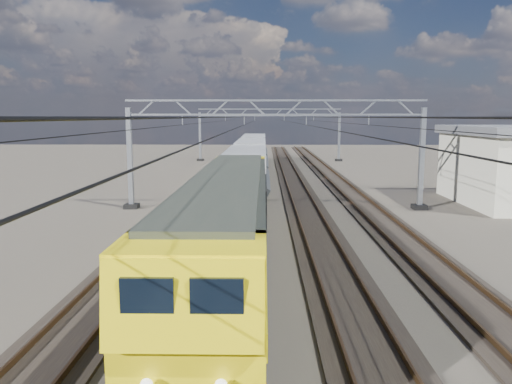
{
  "coord_description": "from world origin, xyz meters",
  "views": [
    {
      "loc": [
        -0.71,
        -28.41,
        6.01
      ],
      "look_at": [
        -1.11,
        -4.51,
        2.4
      ],
      "focal_mm": 35.0,
      "sensor_mm": 36.0,
      "label": 1
    }
  ],
  "objects_px": {
    "catenary_gantry_mid": "(275,150)",
    "locomotive": "(228,220)",
    "hopper_wagon_third": "(254,147)",
    "catenary_gantry_far": "(269,132)",
    "hopper_wagon_lead": "(246,170)",
    "hopper_wagon_mid": "(251,155)"
  },
  "relations": [
    {
      "from": "catenary_gantry_mid",
      "to": "locomotive",
      "type": "distance_m",
      "value": 15.02
    },
    {
      "from": "catenary_gantry_mid",
      "to": "hopper_wagon_third",
      "type": "distance_m",
      "value": 31.4
    },
    {
      "from": "catenary_gantry_far",
      "to": "locomotive",
      "type": "xyz_separation_m",
      "value": [
        -2.0,
        -50.8,
        -1.58
      ]
    },
    {
      "from": "locomotive",
      "to": "hopper_wagon_third",
      "type": "height_order",
      "value": "locomotive"
    },
    {
      "from": "catenary_gantry_mid",
      "to": "catenary_gantry_far",
      "type": "bearing_deg",
      "value": 90.0
    },
    {
      "from": "hopper_wagon_lead",
      "to": "hopper_wagon_third",
      "type": "height_order",
      "value": "same"
    },
    {
      "from": "catenary_gantry_mid",
      "to": "catenary_gantry_far",
      "type": "distance_m",
      "value": 36.0
    },
    {
      "from": "hopper_wagon_mid",
      "to": "hopper_wagon_third",
      "type": "height_order",
      "value": "same"
    },
    {
      "from": "catenary_gantry_mid",
      "to": "catenary_gantry_far",
      "type": "relative_size",
      "value": 1.0
    },
    {
      "from": "catenary_gantry_far",
      "to": "hopper_wagon_mid",
      "type": "height_order",
      "value": "catenary_gantry_far"
    },
    {
      "from": "locomotive",
      "to": "hopper_wagon_mid",
      "type": "height_order",
      "value": "locomotive"
    },
    {
      "from": "hopper_wagon_mid",
      "to": "hopper_wagon_third",
      "type": "distance_m",
      "value": 14.2
    },
    {
      "from": "catenary_gantry_far",
      "to": "locomotive",
      "type": "relative_size",
      "value": 0.94
    },
    {
      "from": "locomotive",
      "to": "hopper_wagon_third",
      "type": "distance_m",
      "value": 46.1
    },
    {
      "from": "locomotive",
      "to": "hopper_wagon_lead",
      "type": "height_order",
      "value": "locomotive"
    },
    {
      "from": "catenary_gantry_mid",
      "to": "hopper_wagon_mid",
      "type": "distance_m",
      "value": 17.29
    },
    {
      "from": "catenary_gantry_mid",
      "to": "catenary_gantry_far",
      "type": "xyz_separation_m",
      "value": [
        0.0,
        36.0,
        0.0
      ]
    },
    {
      "from": "catenary_gantry_far",
      "to": "locomotive",
      "type": "height_order",
      "value": "catenary_gantry_far"
    },
    {
      "from": "hopper_wagon_mid",
      "to": "hopper_wagon_third",
      "type": "xyz_separation_m",
      "value": [
        0.0,
        14.2,
        0.0
      ]
    },
    {
      "from": "catenary_gantry_far",
      "to": "locomotive",
      "type": "bearing_deg",
      "value": -92.25
    },
    {
      "from": "catenary_gantry_mid",
      "to": "hopper_wagon_third",
      "type": "xyz_separation_m",
      "value": [
        -2.0,
        31.3,
        -1.67
      ]
    },
    {
      "from": "locomotive",
      "to": "hopper_wagon_third",
      "type": "bearing_deg",
      "value": 90.0
    }
  ]
}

